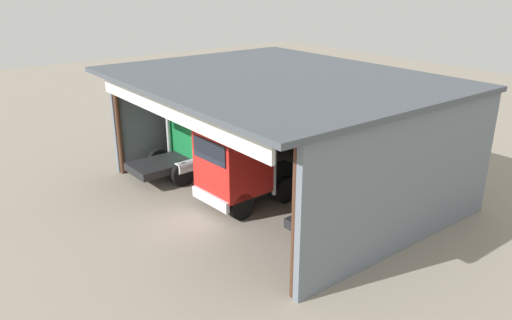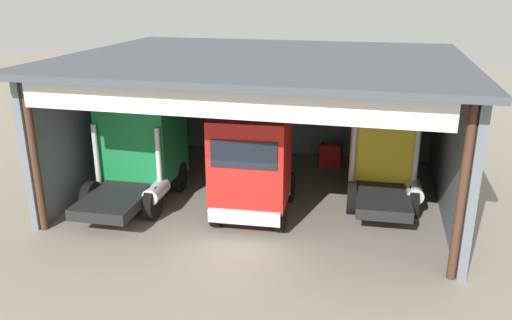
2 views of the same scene
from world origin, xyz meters
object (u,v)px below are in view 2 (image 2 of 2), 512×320
object	(u,v)px
oil_drum	(242,147)
tool_cart	(330,155)
truck_green_center_left_bay	(141,151)
truck_red_yard_outside	(252,165)
truck_yellow_center_bay	(383,151)

from	to	relation	value
oil_drum	tool_cart	world-z (taller)	tool_cart
tool_cart	truck_green_center_left_bay	bearing A→B (deg)	-141.80
truck_red_yard_outside	truck_yellow_center_bay	xyz separation A→B (m)	(4.17, 2.91, -0.09)
truck_green_center_left_bay	tool_cart	xyz separation A→B (m)	(6.39, 5.03, -1.30)
truck_green_center_left_bay	oil_drum	world-z (taller)	truck_green_center_left_bay
truck_red_yard_outside	truck_yellow_center_bay	distance (m)	5.09
truck_red_yard_outside	oil_drum	distance (m)	6.86
truck_green_center_left_bay	tool_cart	distance (m)	8.24
truck_green_center_left_bay	truck_yellow_center_bay	world-z (taller)	truck_yellow_center_bay
truck_green_center_left_bay	truck_yellow_center_bay	bearing A→B (deg)	11.69
truck_green_center_left_bay	oil_drum	size ratio (longest dim) A/B	6.26
truck_red_yard_outside	tool_cart	world-z (taller)	truck_red_yard_outside
truck_red_yard_outside	oil_drum	bearing A→B (deg)	-75.35
truck_yellow_center_bay	tool_cart	world-z (taller)	truck_yellow_center_bay
truck_yellow_center_bay	tool_cart	bearing A→B (deg)	123.19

